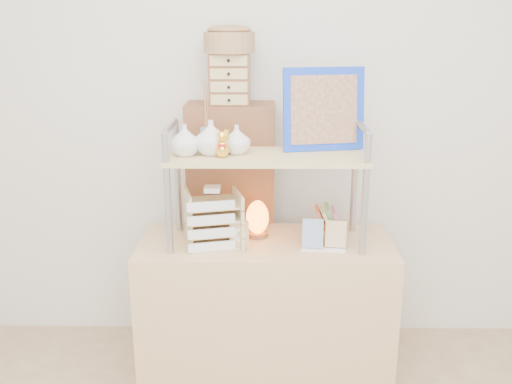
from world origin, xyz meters
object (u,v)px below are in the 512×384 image
(letter_tray, at_px, (213,222))
(salt_lamp, at_px, (257,218))
(cabinet, at_px, (232,229))
(desk, at_px, (265,312))

(letter_tray, bearing_deg, salt_lamp, 27.51)
(cabinet, bearing_deg, salt_lamp, -65.13)
(desk, xyz_separation_m, salt_lamp, (-0.04, 0.07, 0.47))
(desk, xyz_separation_m, letter_tray, (-0.24, -0.04, 0.49))
(desk, height_order, letter_tray, letter_tray)
(letter_tray, height_order, salt_lamp, letter_tray)
(desk, height_order, cabinet, cabinet)
(cabinet, relative_size, letter_tray, 4.76)
(cabinet, distance_m, letter_tray, 0.46)
(desk, bearing_deg, letter_tray, -170.68)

